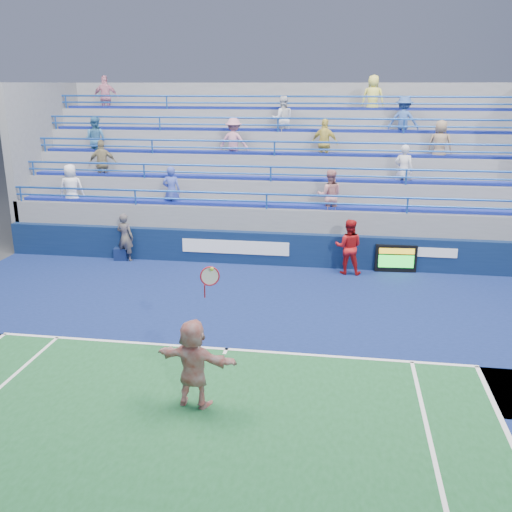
% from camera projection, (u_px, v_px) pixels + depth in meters
% --- Properties ---
extents(ground, '(120.00, 120.00, 0.00)m').
position_uv_depth(ground, '(226.00, 350.00, 12.94)').
color(ground, '#333538').
extents(sponsor_wall, '(18.00, 0.32, 1.10)m').
position_uv_depth(sponsor_wall, '(266.00, 249.00, 18.93)').
color(sponsor_wall, '#0B1C3D').
rests_on(sponsor_wall, ground).
extents(bleacher_stand, '(18.00, 5.60, 6.13)m').
position_uv_depth(bleacher_stand, '(279.00, 198.00, 22.22)').
color(bleacher_stand, slate).
rests_on(bleacher_stand, ground).
extents(serve_speed_board, '(1.31, 0.22, 0.90)m').
position_uv_depth(serve_speed_board, '(396.00, 259.00, 18.18)').
color(serve_speed_board, black).
rests_on(serve_speed_board, ground).
extents(judge_chair, '(0.50, 0.50, 0.77)m').
position_uv_depth(judge_chair, '(121.00, 253.00, 19.55)').
color(judge_chair, '#0D1940').
rests_on(judge_chair, ground).
extents(tennis_player, '(1.66, 0.80, 2.76)m').
position_uv_depth(tennis_player, '(194.00, 363.00, 10.49)').
color(tennis_player, silver).
rests_on(tennis_player, ground).
extents(line_judge, '(0.67, 0.52, 1.65)m').
position_uv_depth(line_judge, '(125.00, 237.00, 19.26)').
color(line_judge, '#131436').
rests_on(line_judge, ground).
extents(ball_girl, '(0.90, 0.72, 1.77)m').
position_uv_depth(ball_girl, '(349.00, 247.00, 17.92)').
color(ball_girl, '#AE1317').
rests_on(ball_girl, ground).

